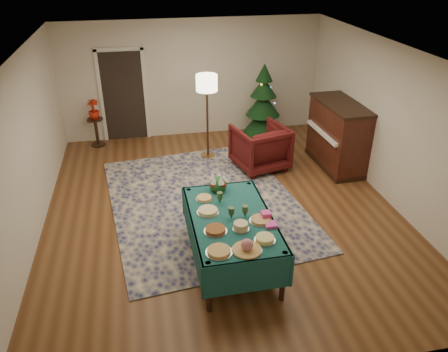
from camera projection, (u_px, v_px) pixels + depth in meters
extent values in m
plane|color=#593319|center=(221.00, 207.00, 7.73)|extent=(7.00, 7.00, 0.00)
plane|color=white|center=(221.00, 53.00, 6.45)|extent=(7.00, 7.00, 0.00)
plane|color=beige|center=(192.00, 79.00, 10.12)|extent=(6.00, 0.00, 6.00)
plane|color=beige|center=(292.00, 281.00, 4.06)|extent=(6.00, 0.00, 6.00)
plane|color=beige|center=(26.00, 152.00, 6.57)|extent=(0.00, 7.00, 7.00)
plane|color=beige|center=(390.00, 124.00, 7.61)|extent=(0.00, 7.00, 7.00)
cube|color=black|center=(124.00, 97.00, 9.98)|extent=(0.92, 0.02, 2.04)
cube|color=silver|center=(101.00, 97.00, 9.88)|extent=(0.08, 0.04, 2.14)
cube|color=silver|center=(146.00, 95.00, 10.05)|extent=(0.08, 0.04, 2.14)
cube|color=silver|center=(118.00, 49.00, 9.47)|extent=(1.08, 0.04, 0.08)
cube|color=#131949|center=(204.00, 201.00, 7.88)|extent=(3.68, 4.55, 0.02)
cylinder|color=black|center=(209.00, 287.00, 5.38)|extent=(0.07, 0.07, 0.77)
cylinder|color=black|center=(189.00, 210.00, 6.92)|extent=(0.07, 0.07, 0.77)
cylinder|color=black|center=(283.00, 277.00, 5.55)|extent=(0.07, 0.07, 0.77)
cylinder|color=black|center=(248.00, 204.00, 7.09)|extent=(0.07, 0.07, 0.77)
cube|color=#13443A|center=(231.00, 219.00, 6.07)|extent=(1.14, 1.96, 0.04)
cube|color=#13443A|center=(218.00, 197.00, 7.00)|extent=(1.16, 0.04, 0.48)
cube|color=#13443A|center=(248.00, 277.00, 5.34)|extent=(1.16, 0.04, 0.48)
cube|color=#13443A|center=(269.00, 227.00, 6.27)|extent=(0.04, 1.98, 0.48)
cube|color=#13443A|center=(192.00, 236.00, 6.07)|extent=(0.04, 1.98, 0.48)
cylinder|color=silver|center=(219.00, 252.00, 5.36)|extent=(0.34, 0.34, 0.01)
cylinder|color=tan|center=(219.00, 251.00, 5.35)|extent=(0.29, 0.29, 0.04)
cylinder|color=silver|center=(247.00, 250.00, 5.40)|extent=(0.38, 0.38, 0.01)
sphere|color=#CC727A|center=(247.00, 245.00, 5.36)|extent=(0.15, 0.15, 0.15)
cylinder|color=silver|center=(265.00, 240.00, 5.58)|extent=(0.28, 0.28, 0.01)
cylinder|color=#D8D172|center=(265.00, 238.00, 5.57)|extent=(0.24, 0.24, 0.05)
cylinder|color=silver|center=(216.00, 231.00, 5.76)|extent=(0.31, 0.31, 0.01)
cylinder|color=brown|center=(215.00, 229.00, 5.75)|extent=(0.27, 0.27, 0.04)
cylinder|color=silver|center=(241.00, 229.00, 5.80)|extent=(0.23, 0.23, 0.01)
cylinder|color=tan|center=(241.00, 226.00, 5.77)|extent=(0.19, 0.19, 0.09)
cylinder|color=silver|center=(260.00, 221.00, 5.97)|extent=(0.31, 0.31, 0.01)
cylinder|color=#B2844C|center=(261.00, 220.00, 5.96)|extent=(0.27, 0.27, 0.03)
cylinder|color=silver|center=(208.00, 212.00, 6.16)|extent=(0.32, 0.32, 0.01)
cylinder|color=#D8BF7F|center=(208.00, 211.00, 6.15)|extent=(0.27, 0.27, 0.04)
cylinder|color=silver|center=(204.00, 199.00, 6.48)|extent=(0.26, 0.26, 0.01)
cylinder|color=tan|center=(204.00, 198.00, 6.47)|extent=(0.22, 0.22, 0.03)
cone|color=#2D471E|center=(220.00, 200.00, 6.37)|extent=(0.07, 0.07, 0.09)
cylinder|color=#2D471E|center=(220.00, 195.00, 6.33)|extent=(0.08, 0.08, 0.09)
cone|color=#2D471E|center=(245.00, 214.00, 6.05)|extent=(0.07, 0.07, 0.09)
cylinder|color=#2D471E|center=(245.00, 209.00, 6.01)|extent=(0.08, 0.08, 0.09)
cone|color=#2D471E|center=(231.00, 216.00, 6.01)|extent=(0.07, 0.07, 0.09)
cylinder|color=#2D471E|center=(231.00, 211.00, 5.97)|extent=(0.08, 0.08, 0.09)
cube|color=#E740A9|center=(271.00, 225.00, 5.86)|extent=(0.15, 0.15, 0.04)
cube|color=#E74096|center=(266.00, 215.00, 6.01)|extent=(0.12, 0.12, 0.10)
sphere|color=#1E4C1E|center=(218.00, 185.00, 6.67)|extent=(0.27, 0.27, 0.27)
cone|color=white|center=(224.00, 177.00, 6.62)|extent=(0.10, 0.10, 0.12)
cone|color=white|center=(219.00, 175.00, 6.69)|extent=(0.10, 0.10, 0.12)
cone|color=white|center=(213.00, 176.00, 6.64)|extent=(0.10, 0.10, 0.12)
cone|color=white|center=(214.00, 180.00, 6.55)|extent=(0.10, 0.10, 0.12)
cone|color=white|center=(221.00, 180.00, 6.54)|extent=(0.10, 0.10, 0.12)
sphere|color=#B20C0F|center=(223.00, 180.00, 6.72)|extent=(0.07, 0.07, 0.07)
sphere|color=#B20C0F|center=(213.00, 180.00, 6.72)|extent=(0.07, 0.07, 0.07)
sphere|color=#B20C0F|center=(213.00, 185.00, 6.57)|extent=(0.07, 0.07, 0.07)
sphere|color=#B20C0F|center=(223.00, 185.00, 6.58)|extent=(0.07, 0.07, 0.07)
imported|color=#470F0F|center=(260.00, 145.00, 8.87)|extent=(1.17, 1.13, 1.01)
cylinder|color=#A57F3F|center=(208.00, 156.00, 9.57)|extent=(0.31, 0.31, 0.03)
cylinder|color=black|center=(207.00, 121.00, 9.19)|extent=(0.04, 0.04, 1.64)
cylinder|color=#FFEABF|center=(207.00, 83.00, 8.80)|extent=(0.44, 0.44, 0.33)
cylinder|color=black|center=(99.00, 144.00, 10.09)|extent=(0.32, 0.32, 0.04)
cylinder|color=black|center=(97.00, 132.00, 9.95)|extent=(0.07, 0.07, 0.60)
cylinder|color=black|center=(95.00, 119.00, 9.80)|extent=(0.36, 0.36, 0.03)
imported|color=#B41E0C|center=(94.00, 114.00, 9.74)|extent=(0.25, 0.44, 0.25)
cylinder|color=black|center=(262.00, 135.00, 10.47)|extent=(0.11, 0.11, 0.14)
cone|color=black|center=(262.00, 122.00, 10.31)|extent=(1.19, 1.19, 0.62)
cone|color=black|center=(263.00, 104.00, 10.10)|extent=(0.98, 0.98, 0.53)
cone|color=black|center=(264.00, 87.00, 9.92)|extent=(0.74, 0.74, 0.44)
cone|color=black|center=(264.00, 72.00, 9.76)|extent=(0.48, 0.48, 0.40)
cube|color=black|center=(334.00, 163.00, 9.18)|extent=(0.73, 1.58, 0.09)
cube|color=black|center=(338.00, 135.00, 8.88)|extent=(0.71, 1.55, 1.27)
cube|color=black|center=(342.00, 104.00, 8.57)|extent=(0.76, 1.60, 0.05)
cube|color=white|center=(323.00, 133.00, 8.77)|extent=(0.18, 1.32, 0.07)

